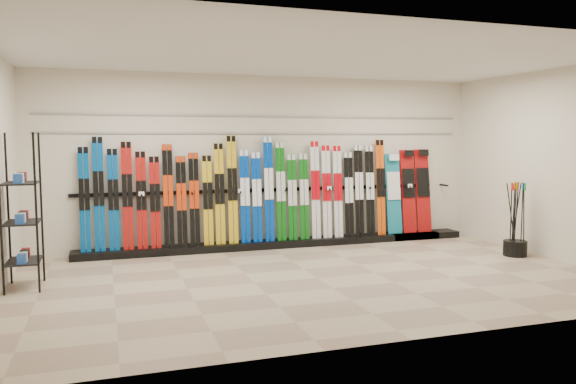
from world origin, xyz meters
name	(u,v)px	position (x,y,z in m)	size (l,w,h in m)	color
floor	(317,278)	(0.00, 0.00, 0.00)	(8.00, 8.00, 0.00)	gray
back_wall	(267,162)	(0.00, 2.50, 1.50)	(8.00, 8.00, 0.00)	beige
right_wall	(555,165)	(4.00, 0.00, 1.50)	(5.00, 5.00, 0.00)	beige
ceiling	(318,56)	(0.00, 0.00, 3.00)	(8.00, 8.00, 0.00)	silver
ski_rack_base	(283,243)	(0.22, 2.28, 0.06)	(8.00, 0.40, 0.12)	black
skis	(245,195)	(-0.45, 2.30, 0.95)	(5.38, 0.18, 1.84)	#02468E
snowboards	(408,192)	(2.78, 2.36, 0.89)	(0.94, 0.24, 1.58)	#14728C
accessory_rack	(22,211)	(-3.75, 0.70, 0.99)	(0.40, 0.60, 1.99)	black
pole_bin	(515,248)	(3.60, 0.36, 0.12)	(0.37, 0.37, 0.25)	black
ski_poles	(516,219)	(3.60, 0.37, 0.61)	(0.36, 0.27, 1.18)	black
slatwall_rail_0	(267,133)	(0.00, 2.48, 2.00)	(7.60, 0.02, 0.03)	gray
slatwall_rail_1	(267,116)	(0.00, 2.48, 2.30)	(7.60, 0.02, 0.03)	gray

